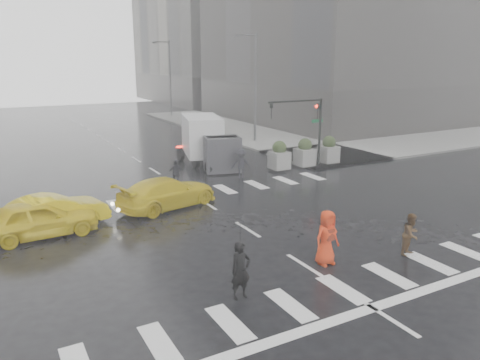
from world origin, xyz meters
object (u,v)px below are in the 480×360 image
pedestrian_brown (411,234)px  box_truck (207,140)px  taxi_mid (53,212)px  traffic_signal_pole (308,119)px  pedestrian_orange (327,238)px  taxi_front (39,219)px

pedestrian_brown → box_truck: bearing=75.9°
pedestrian_brown → taxi_mid: (-11.07, 9.11, -0.05)m
traffic_signal_pole → pedestrian_brown: (-5.07, -13.13, -2.43)m
traffic_signal_pole → box_truck: 6.74m
taxi_mid → box_truck: bearing=-66.4°
traffic_signal_pole → taxi_mid: traffic_signal_pole is taller
traffic_signal_pole → pedestrian_orange: traffic_signal_pole is taller
pedestrian_orange → taxi_mid: bearing=130.9°
pedestrian_brown → box_truck: box_truck is taller
taxi_front → box_truck: box_truck is taller
pedestrian_orange → pedestrian_brown: bearing=-17.7°
pedestrian_brown → pedestrian_orange: 3.33m
pedestrian_orange → taxi_front: 11.37m
pedestrian_brown → taxi_mid: pedestrian_brown is taller
pedestrian_orange → box_truck: 16.35m
box_truck → traffic_signal_pole: bearing=-19.7°
pedestrian_brown → box_truck: (-0.29, 16.93, 0.93)m
taxi_front → taxi_mid: size_ratio=1.00×
taxi_front → taxi_mid: taxi_front is taller
pedestrian_brown → taxi_front: 14.41m
traffic_signal_pole → pedestrian_orange: 14.97m
pedestrian_brown → taxi_front: bearing=129.0°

